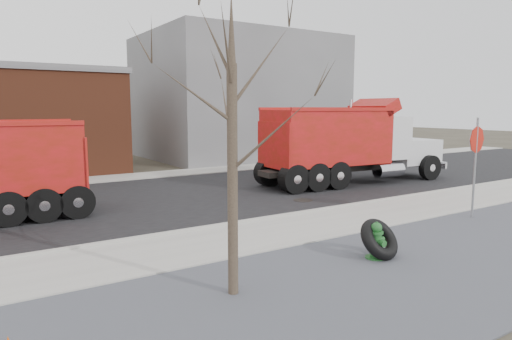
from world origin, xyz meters
TOP-DOWN VIEW (x-y plane):
  - ground at (0.00, 0.00)m, footprint 120.00×120.00m
  - gravel_verge at (0.00, -3.50)m, footprint 60.00×5.00m
  - sidewalk at (0.00, 0.25)m, footprint 60.00×2.50m
  - curb at (0.00, 1.55)m, footprint 60.00×0.15m
  - road at (0.00, 6.30)m, footprint 60.00×9.40m
  - far_sidewalk at (0.00, 12.00)m, footprint 60.00×2.00m
  - building_grey at (9.00, 18.00)m, footprint 12.00×10.00m
  - bare_tree at (-3.20, -2.60)m, footprint 3.20×3.20m
  - fire_hydrant at (0.36, -2.64)m, footprint 0.46×0.45m
  - truck_tire at (0.46, -2.62)m, footprint 1.08×0.93m
  - stop_sign at (5.61, -1.57)m, footprint 0.81×0.11m
  - dump_truck_red_a at (7.04, 5.18)m, footprint 9.12×3.12m

SIDE VIEW (x-z plane):
  - ground at x=0.00m, z-range 0.00..0.00m
  - road at x=0.00m, z-range 0.00..0.02m
  - gravel_verge at x=0.00m, z-range 0.00..0.03m
  - sidewalk at x=0.00m, z-range 0.00..0.06m
  - far_sidewalk at x=0.00m, z-range 0.00..0.06m
  - curb at x=0.00m, z-range 0.00..0.11m
  - fire_hydrant at x=0.36m, z-range -0.04..0.80m
  - truck_tire at x=0.46m, z-range -0.04..0.90m
  - dump_truck_red_a at x=7.04m, z-range 0.03..3.67m
  - stop_sign at x=5.61m, z-range 0.53..3.53m
  - bare_tree at x=-3.20m, z-range 0.70..5.90m
  - building_grey at x=9.00m, z-range 0.00..8.00m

